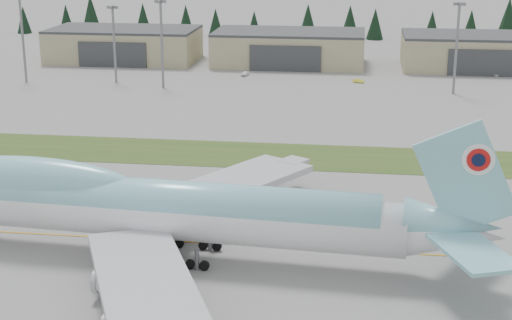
# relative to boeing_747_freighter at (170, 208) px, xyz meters

# --- Properties ---
(ground) EXTENTS (7000.00, 7000.00, 0.00)m
(ground) POSITION_rel_boeing_747_freighter_xyz_m (16.52, 5.40, -7.05)
(ground) COLOR slate
(ground) RESTS_ON ground
(grass_strip_far) EXTENTS (400.00, 18.00, 0.08)m
(grass_strip_far) POSITION_rel_boeing_747_freighter_xyz_m (16.52, 50.40, -7.05)
(grass_strip_far) COLOR #2E4D1B
(grass_strip_far) RESTS_ON ground
(taxiway_line_main) EXTENTS (400.00, 0.40, 0.02)m
(taxiway_line_main) POSITION_rel_boeing_747_freighter_xyz_m (16.52, 5.40, -7.05)
(taxiway_line_main) COLOR #C58B17
(taxiway_line_main) RESTS_ON ground
(boeing_747_freighter) EXTENTS (81.07, 69.89, 21.37)m
(boeing_747_freighter) POSITION_rel_boeing_747_freighter_xyz_m (0.00, 0.00, 0.00)
(boeing_747_freighter) COLOR white
(boeing_747_freighter) RESTS_ON ground
(hangar_left) EXTENTS (48.00, 26.60, 10.80)m
(hangar_left) POSITION_rel_boeing_747_freighter_xyz_m (-53.48, 155.29, -1.66)
(hangar_left) COLOR tan
(hangar_left) RESTS_ON ground
(hangar_center) EXTENTS (48.00, 26.60, 10.80)m
(hangar_center) POSITION_rel_boeing_747_freighter_xyz_m (1.52, 155.29, -1.66)
(hangar_center) COLOR tan
(hangar_center) RESTS_ON ground
(hangar_right) EXTENTS (48.00, 26.60, 10.80)m
(hangar_right) POSITION_rel_boeing_747_freighter_xyz_m (61.52, 155.29, -1.66)
(hangar_right) COLOR tan
(hangar_right) RESTS_ON ground
(floodlight_masts) EXTENTS (191.53, 8.90, 24.48)m
(floodlight_masts) POSITION_rel_boeing_747_freighter_xyz_m (4.67, 115.16, 9.39)
(floodlight_masts) COLOR slate
(floodlight_masts) RESTS_ON ground
(service_vehicle_a) EXTENTS (2.34, 4.20, 1.35)m
(service_vehicle_a) POSITION_rel_boeing_747_freighter_xyz_m (-9.70, 133.55, -7.05)
(service_vehicle_a) COLOR white
(service_vehicle_a) RESTS_ON ground
(service_vehicle_b) EXTENTS (3.62, 2.44, 1.13)m
(service_vehicle_b) POSITION_rel_boeing_747_freighter_xyz_m (24.19, 127.17, -7.05)
(service_vehicle_b) COLOR yellow
(service_vehicle_b) RESTS_ON ground
(service_vehicle_c) EXTENTS (2.37, 4.03, 1.09)m
(service_vehicle_c) POSITION_rel_boeing_747_freighter_xyz_m (64.63, 143.04, -7.05)
(service_vehicle_c) COLOR #B3B4B8
(service_vehicle_c) RESTS_ON ground
(conifer_belt) EXTENTS (268.62, 12.97, 16.86)m
(conifer_belt) POSITION_rel_boeing_747_freighter_xyz_m (35.11, 216.97, 0.14)
(conifer_belt) COLOR black
(conifer_belt) RESTS_ON ground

